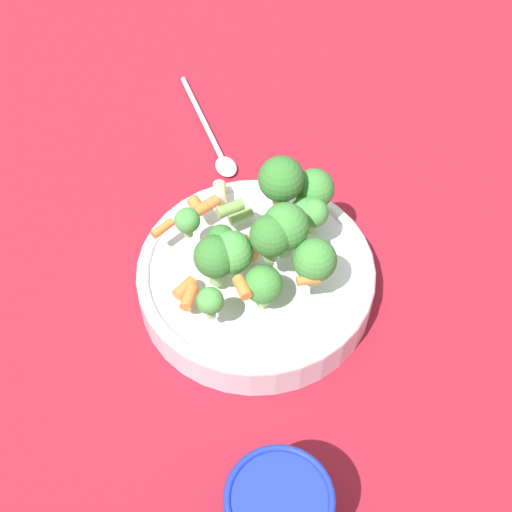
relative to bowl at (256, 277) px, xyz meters
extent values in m
plane|color=maroon|center=(0.00, 0.00, -0.03)|extent=(3.00, 3.00, 0.00)
cylinder|color=silver|center=(0.00, 0.00, -0.01)|extent=(0.25, 0.25, 0.04)
torus|color=silver|center=(0.00, 0.00, 0.02)|extent=(0.25, 0.25, 0.01)
cylinder|color=#8CB766|center=(0.00, -0.05, 0.03)|extent=(0.01, 0.01, 0.01)
sphere|color=#3D8438|center=(0.00, -0.05, 0.05)|extent=(0.04, 0.04, 0.04)
cylinder|color=#8CB766|center=(-0.07, 0.03, 0.06)|extent=(0.01, 0.01, 0.01)
sphere|color=#479342|center=(-0.07, 0.03, 0.07)|extent=(0.03, 0.03, 0.03)
cylinder|color=#8CB766|center=(0.05, -0.04, 0.05)|extent=(0.02, 0.02, 0.02)
sphere|color=#3D8438|center=(0.05, -0.04, 0.07)|extent=(0.04, 0.04, 0.04)
cylinder|color=#8CB766|center=(0.07, 0.05, 0.05)|extent=(0.02, 0.02, 0.02)
sphere|color=#3D8438|center=(0.07, 0.05, 0.07)|extent=(0.04, 0.04, 0.04)
cylinder|color=#8CB766|center=(0.01, -0.02, 0.06)|extent=(0.01, 0.01, 0.02)
sphere|color=#33722D|center=(0.01, -0.02, 0.09)|extent=(0.04, 0.04, 0.04)
cylinder|color=#8CB766|center=(0.06, 0.02, 0.05)|extent=(0.01, 0.01, 0.02)
sphere|color=#479342|center=(0.06, 0.02, 0.07)|extent=(0.03, 0.03, 0.03)
cylinder|color=#8CB766|center=(-0.03, -0.01, 0.04)|extent=(0.02, 0.02, 0.02)
sphere|color=#479342|center=(-0.03, -0.01, 0.07)|extent=(0.04, 0.04, 0.04)
cylinder|color=#8CB766|center=(-0.03, 0.00, 0.05)|extent=(0.01, 0.01, 0.01)
sphere|color=#33722D|center=(-0.03, 0.00, 0.07)|extent=(0.03, 0.03, 0.03)
cylinder|color=#8CB766|center=(0.03, 0.04, 0.07)|extent=(0.02, 0.02, 0.02)
sphere|color=#33722D|center=(0.03, 0.04, 0.10)|extent=(0.05, 0.05, 0.05)
cylinder|color=#8CB766|center=(-0.04, -0.02, 0.04)|extent=(0.02, 0.02, 0.02)
sphere|color=#33722D|center=(-0.04, -0.02, 0.07)|extent=(0.04, 0.04, 0.04)
cylinder|color=#8CB766|center=(0.03, -0.01, 0.06)|extent=(0.02, 0.02, 0.02)
sphere|color=#3D8438|center=(0.03, -0.01, 0.09)|extent=(0.05, 0.05, 0.05)
cylinder|color=#8CB766|center=(0.05, 0.03, 0.05)|extent=(0.01, 0.01, 0.01)
sphere|color=#479342|center=(0.05, 0.03, 0.07)|extent=(0.03, 0.03, 0.03)
cylinder|color=#8CB766|center=(-0.05, -0.07, 0.05)|extent=(0.01, 0.01, 0.01)
sphere|color=#479342|center=(-0.05, -0.07, 0.06)|extent=(0.03, 0.03, 0.03)
cylinder|color=#729E4C|center=(-0.02, 0.04, 0.07)|extent=(0.03, 0.02, 0.01)
cylinder|color=#729E4C|center=(-0.01, 0.06, 0.03)|extent=(0.03, 0.02, 0.01)
cylinder|color=orange|center=(-0.08, -0.02, 0.03)|extent=(0.03, 0.03, 0.01)
cylinder|color=orange|center=(-0.01, 0.01, 0.03)|extent=(0.02, 0.03, 0.01)
cylinder|color=orange|center=(-0.02, -0.05, 0.06)|extent=(0.02, 0.03, 0.01)
cylinder|color=orange|center=(-0.09, 0.04, 0.05)|extent=(0.03, 0.02, 0.01)
cylinder|color=orange|center=(-0.05, 0.07, 0.05)|extent=(0.02, 0.02, 0.01)
cylinder|color=beige|center=(-0.03, 0.09, 0.04)|extent=(0.02, 0.03, 0.01)
cylinder|color=orange|center=(-0.07, -0.04, 0.04)|extent=(0.02, 0.03, 0.01)
cylinder|color=orange|center=(-0.04, 0.07, 0.05)|extent=(0.03, 0.03, 0.01)
cylinder|color=#729E4C|center=(0.03, 0.09, 0.06)|extent=(0.03, 0.03, 0.01)
cylinder|color=orange|center=(0.04, -0.06, 0.06)|extent=(0.02, 0.01, 0.01)
torus|color=#192DAD|center=(-0.02, -0.26, 0.07)|extent=(0.09, 0.09, 0.01)
cylinder|color=silver|center=(-0.03, 0.29, -0.02)|extent=(0.04, 0.16, 0.01)
ellipsoid|color=silver|center=(-0.01, 0.19, -0.02)|extent=(0.03, 0.04, 0.01)
camera|label=1|loc=(-0.07, -0.44, 0.62)|focal=50.00mm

